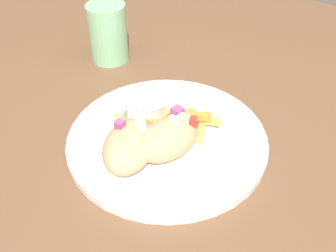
{
  "coord_description": "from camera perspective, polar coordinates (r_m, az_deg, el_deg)",
  "views": [
    {
      "loc": [
        -0.39,
        -0.27,
        1.16
      ],
      "look_at": [
        0.0,
        -0.02,
        0.76
      ],
      "focal_mm": 42.0,
      "sensor_mm": 36.0,
      "label": 1
    }
  ],
  "objects": [
    {
      "name": "table",
      "position": [
        0.69,
        -1.59,
        -5.73
      ],
      "size": [
        1.4,
        1.4,
        0.73
      ],
      "color": "brown",
      "rests_on": "ground_plane"
    },
    {
      "name": "plate",
      "position": [
        0.63,
        0.0,
        -1.7
      ],
      "size": [
        0.32,
        0.32,
        0.02
      ],
      "color": "white",
      "rests_on": "table"
    },
    {
      "name": "pita_sandwich_near",
      "position": [
        0.58,
        -0.0,
        -1.77
      ],
      "size": [
        0.12,
        0.1,
        0.06
      ],
      "rotation": [
        0.0,
        0.0,
        -0.31
      ],
      "color": "tan",
      "rests_on": "plate"
    },
    {
      "name": "pita_sandwich_far",
      "position": [
        0.58,
        -5.74,
        -2.81
      ],
      "size": [
        0.13,
        0.11,
        0.06
      ],
      "rotation": [
        0.0,
        0.0,
        0.4
      ],
      "color": "tan",
      "rests_on": "plate"
    },
    {
      "name": "fries_pile",
      "position": [
        0.63,
        1.19,
        0.68
      ],
      "size": [
        0.11,
        0.14,
        0.03
      ],
      "color": "gold",
      "rests_on": "plate"
    },
    {
      "name": "sauce_ramekin",
      "position": [
        0.66,
        -2.87,
        3.15
      ],
      "size": [
        0.07,
        0.07,
        0.03
      ],
      "color": "white",
      "rests_on": "plate"
    },
    {
      "name": "water_glass",
      "position": [
        0.83,
        -8.66,
        12.86
      ],
      "size": [
        0.08,
        0.08,
        0.12
      ],
      "color": "#8CCC93",
      "rests_on": "table"
    }
  ]
}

